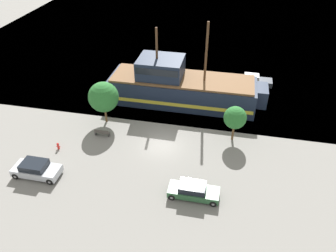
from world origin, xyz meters
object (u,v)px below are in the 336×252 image
(moored_boat_dockside, at_px, (253,80))
(fire_hydrant, at_px, (58,146))
(pirate_ship, at_px, (180,87))
(parked_car_curb_mid, at_px, (36,169))
(parked_car_curb_front, at_px, (193,191))
(bench_promenade_east, at_px, (102,133))

(moored_boat_dockside, distance_m, fire_hydrant, 27.63)
(pirate_ship, bearing_deg, parked_car_curb_mid, -123.83)
(moored_boat_dockside, xyz_separation_m, fire_hydrant, (-20.08, -18.98, -0.12))
(pirate_ship, bearing_deg, parked_car_curb_front, -75.80)
(moored_boat_dockside, distance_m, parked_car_curb_mid, 30.62)
(moored_boat_dockside, height_order, parked_car_curb_front, parked_car_curb_front)
(fire_hydrant, bearing_deg, pirate_ship, 48.56)
(pirate_ship, xyz_separation_m, bench_promenade_east, (-7.12, -9.13, -1.68))
(pirate_ship, height_order, bench_promenade_east, pirate_ship)
(moored_boat_dockside, height_order, fire_hydrant, moored_boat_dockside)
(parked_car_curb_front, relative_size, fire_hydrant, 5.87)
(parked_car_curb_mid, bearing_deg, parked_car_curb_front, 1.37)
(pirate_ship, relative_size, parked_car_curb_front, 4.35)
(parked_car_curb_front, height_order, fire_hydrant, parked_car_curb_front)
(pirate_ship, xyz_separation_m, parked_car_curb_front, (4.03, -15.91, -1.42))
(parked_car_curb_front, bearing_deg, parked_car_curb_mid, -178.63)
(moored_boat_dockside, distance_m, bench_promenade_east, 22.83)
(parked_car_curb_mid, height_order, fire_hydrant, parked_car_curb_mid)
(pirate_ship, xyz_separation_m, fire_hydrant, (-10.80, -12.23, -1.70))
(pirate_ship, bearing_deg, bench_promenade_east, -127.93)
(moored_boat_dockside, xyz_separation_m, parked_car_curb_mid, (-20.19, -23.02, 0.23))
(fire_hydrant, bearing_deg, moored_boat_dockside, 43.38)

